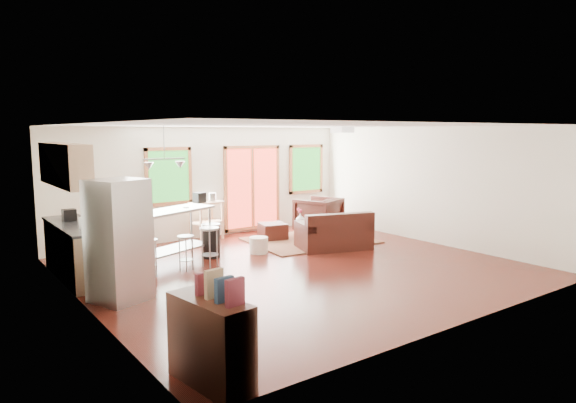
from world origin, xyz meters
TOP-DOWN VIEW (x-y plane):
  - floor at (0.00, 0.00)m, footprint 7.50×7.00m
  - ceiling at (0.00, 0.00)m, footprint 7.50×7.00m
  - back_wall at (0.00, 3.51)m, footprint 7.50×0.02m
  - left_wall at (-3.76, 0.00)m, footprint 0.02×7.00m
  - right_wall at (3.76, 0.00)m, footprint 0.02×7.00m
  - front_wall at (0.00, -3.51)m, footprint 7.50×0.02m
  - window_left at (-1.00, 3.46)m, footprint 1.10×0.05m
  - french_doors at (1.20, 3.46)m, footprint 1.60×0.05m
  - window_right at (2.90, 3.46)m, footprint 1.10×0.05m
  - rug at (1.64, 1.69)m, footprint 2.88×2.32m
  - loveseat at (1.57, 0.77)m, footprint 1.70×1.27m
  - coffee_table at (2.05, 1.93)m, footprint 1.10×0.80m
  - armchair at (2.38, 2.30)m, footprint 1.21×1.18m
  - ottoman at (1.04, 2.34)m, footprint 0.69×0.69m
  - pouf at (0.04, 1.38)m, footprint 0.46×0.46m
  - vase at (1.54, 1.94)m, footprint 0.27×0.28m
  - book at (2.00, 1.53)m, footprint 0.22×0.07m
  - cabinets at (-3.49, 1.70)m, footprint 0.64×2.24m
  - refrigerator at (-3.23, 0.08)m, footprint 0.93×0.92m
  - island at (-1.70, 1.66)m, footprint 1.77×1.20m
  - cup at (-1.41, 1.70)m, footprint 0.13×0.11m
  - bar_stool_a at (-2.45, 1.00)m, footprint 0.40×0.40m
  - bar_stool_b at (-1.74, 1.04)m, footprint 0.39×0.39m
  - bar_stool_c at (-1.27, 1.02)m, footprint 0.44×0.44m
  - trash_can at (-0.92, 1.63)m, footprint 0.45×0.45m
  - kitchen_cart at (-0.25, 3.18)m, footprint 0.82×0.62m
  - bookshelf at (-3.35, -3.02)m, footprint 0.52×1.03m
  - ceiling_flush at (1.60, 0.60)m, footprint 0.35×0.35m
  - pendant_light at (-1.90, 1.50)m, footprint 0.80×0.18m

SIDE VIEW (x-z plane):
  - floor at x=0.00m, z-range -0.02..0.00m
  - rug at x=1.64m, z-range 0.00..0.03m
  - pouf at x=0.04m, z-range 0.00..0.33m
  - ottoman at x=1.04m, z-range 0.00..0.38m
  - loveseat at x=1.57m, z-range -0.08..0.72m
  - coffee_table at x=2.05m, z-range 0.14..0.54m
  - trash_can at x=-0.92m, z-range 0.00..0.68m
  - bookshelf at x=-3.35m, z-range -0.12..1.04m
  - bar_stool_b at x=-1.74m, z-range 0.16..0.79m
  - armchair at x=2.38m, z-range 0.00..0.98m
  - bar_stool_a at x=-2.45m, z-range 0.16..0.83m
  - vase at x=1.54m, z-range 0.35..0.70m
  - book at x=2.00m, z-range 0.40..0.70m
  - bar_stool_c at x=-1.27m, z-range 0.18..0.92m
  - island at x=-1.70m, z-range 0.19..1.23m
  - kitchen_cart at x=-0.25m, z-range 0.21..1.33m
  - refrigerator at x=-3.23m, z-range 0.00..1.81m
  - cabinets at x=-3.49m, z-range -0.22..2.08m
  - cup at x=-1.41m, z-range 0.95..1.07m
  - french_doors at x=1.20m, z-range 0.05..2.15m
  - back_wall at x=0.00m, z-range 0.00..2.60m
  - left_wall at x=-3.76m, z-range 0.00..2.60m
  - right_wall at x=3.76m, z-range 0.00..2.60m
  - front_wall at x=0.00m, z-range 0.00..2.60m
  - window_left at x=-1.00m, z-range 0.85..2.15m
  - window_right at x=2.90m, z-range 0.85..2.15m
  - pendant_light at x=-1.90m, z-range 1.50..2.29m
  - ceiling_flush at x=1.60m, z-range 2.47..2.59m
  - ceiling at x=0.00m, z-range 2.60..2.62m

